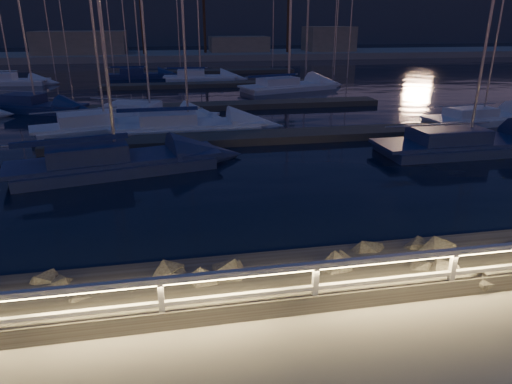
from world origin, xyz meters
TOP-DOWN VIEW (x-y plane):
  - ground at (0.00, 0.00)m, footprint 400.00×400.00m
  - harbor_water at (0.00, 31.22)m, footprint 400.00×440.00m
  - guard_rail at (-0.07, -0.00)m, footprint 44.11×0.12m
  - floating_docks at (0.00, 32.50)m, footprint 22.00×36.00m
  - far_shore at (-0.12, 74.05)m, footprint 160.00×14.00m
  - distant_hills at (-22.13, 133.69)m, footprint 230.00×37.50m
  - sailboat_b at (-7.22, 11.95)m, footprint 9.05×4.34m
  - sailboat_c at (-3.84, 18.66)m, footprint 8.71×2.77m
  - sailboat_d at (9.49, 12.00)m, footprint 9.52×3.05m
  - sailboat_e at (-14.07, 27.33)m, footprint 7.45×4.82m
  - sailboat_f at (-8.54, 19.60)m, footprint 8.23×4.33m
  - sailboat_g at (-6.03, 22.23)m, footprint 8.71×5.44m
  - sailboat_h at (14.50, 17.80)m, footprint 8.02×3.21m
  - sailboat_i at (-20.20, 43.09)m, footprint 7.27×2.81m
  - sailboat_j at (-1.32, 42.63)m, footprint 7.98×3.04m
  - sailboat_l at (6.18, 34.10)m, footprint 9.81×5.45m
  - sailboat_n at (-7.72, 46.45)m, footprint 7.13×2.27m

SIDE VIEW (x-z plane):
  - harbor_water at x=0.00m, z-range -1.27..-0.67m
  - floating_docks at x=0.00m, z-range -0.60..-0.20m
  - sailboat_h at x=14.50m, z-range -6.80..6.40m
  - sailboat_n at x=-7.72m, z-range -6.22..5.85m
  - sailboat_i at x=-20.20m, z-range -6.24..5.92m
  - sailboat_j at x=-1.32m, z-range -6.80..6.49m
  - sailboat_g at x=-6.03m, z-range -7.35..7.03m
  - sailboat_f at x=-8.54m, z-range -6.91..6.60m
  - sailboat_e at x=-14.07m, z-range -6.39..6.08m
  - sailboat_c at x=-3.84m, z-range -7.49..7.18m
  - sailboat_d at x=9.49m, z-range -8.13..7.84m
  - sailboat_l at x=6.18m, z-range -8.15..7.86m
  - sailboat_b at x=-7.22m, z-range -7.56..7.31m
  - ground at x=0.00m, z-range 0.00..0.00m
  - far_shore at x=-0.12m, z-range -2.31..2.89m
  - guard_rail at x=-0.07m, z-range 0.24..1.30m
  - distant_hills at x=-22.13m, z-range -4.26..13.74m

